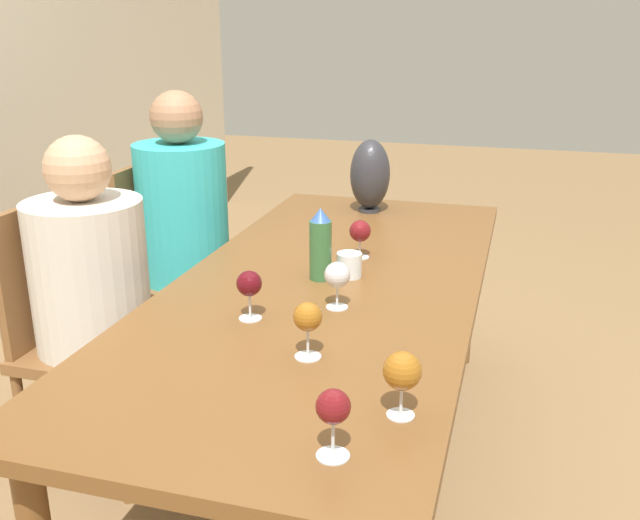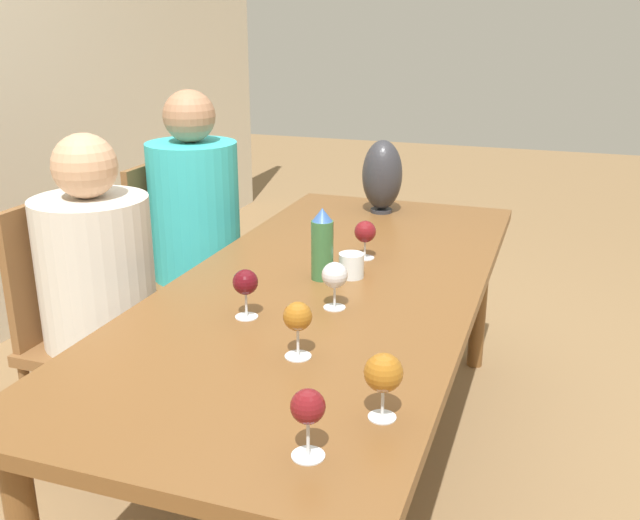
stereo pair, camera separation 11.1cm
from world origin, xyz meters
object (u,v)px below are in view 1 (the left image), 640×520
Objects in this scene: vase at (370,175)px; wine_glass_1 at (333,409)px; wine_glass_2 at (402,372)px; wine_glass_5 at (360,232)px; wine_glass_3 at (308,318)px; person_far at (187,233)px; chair_far at (171,267)px; water_tumbler at (349,265)px; wine_glass_4 at (337,276)px; person_near at (96,301)px; wine_glass_0 at (249,285)px; water_bottle at (320,245)px; chair_near at (77,330)px.

vase reaches higher than wine_glass_1.
wine_glass_2 is 1.10× the size of wine_glass_5.
person_far is at bearing 38.60° from wine_glass_3.
chair_far reaches higher than wine_glass_5.
water_tumbler is 0.61× the size of wine_glass_5.
wine_glass_4 is 0.12× the size of person_near.
wine_glass_0 is 1.05× the size of wine_glass_5.
vase is 1.10m from wine_glass_4.
wine_glass_4 is (0.15, -0.21, -0.00)m from wine_glass_0.
person_near is at bearing 61.99° from wine_glass_2.
water_tumbler is 0.26× the size of vase.
wine_glass_3 is at bearing -173.77° from vase.
wine_glass_5 is (0.80, 0.05, -0.01)m from wine_glass_3.
chair_far is at bearing 57.12° from water_bottle.
wine_glass_4 is at bearing -152.72° from water_bottle.
wine_glass_4 is 1.03× the size of wine_glass_5.
wine_glass_4 is (0.33, 0.01, -0.01)m from wine_glass_3.
water_tumbler is 0.56× the size of wine_glass_2.
water_bottle is at bearing 27.53° from wine_glass_2.
wine_glass_0 is 0.82m from chair_near.
vase is 0.27× the size of person_near.
wine_glass_5 is 0.14× the size of chair_far.
chair_far is at bearing 61.78° from water_tumbler.
wine_glass_4 is (-1.09, -0.14, -0.06)m from vase.
vase reaches higher than water_tumbler.
water_bottle reaches higher than wine_glass_0.
wine_glass_5 is at bearing 3.13° from water_tumbler.
chair_far is (1.09, 0.95, -0.33)m from wine_glass_3.
wine_glass_5 is at bearing -15.75° from wine_glass_0.
person_far reaches higher than wine_glass_5.
water_bottle is at bearing -122.88° from chair_far.
wine_glass_1 is (-0.57, -0.40, 0.00)m from wine_glass_0.
wine_glass_1 is at bearing -156.52° from wine_glass_3.
wine_glass_2 reaches higher than wine_glass_4.
water_tumbler is at bearing 6.36° from wine_glass_4.
person_far reaches higher than person_near.
water_bottle is 1.04m from chair_far.
wine_glass_0 is at bearing -144.60° from person_far.
wine_glass_3 is (-0.18, -0.23, 0.00)m from wine_glass_0.
wine_glass_2 is at bearing -152.47° from water_bottle.
wine_glass_3 is (-0.60, -0.04, 0.07)m from water_tumbler.
water_bottle is 2.86× the size of water_tumbler.
water_tumbler is 0.59× the size of wine_glass_4.
wine_glass_4 reaches higher than wine_glass_5.
water_bottle reaches higher than wine_glass_4.
chair_near is 1.00× the size of chair_far.
wine_glass_4 is 1.00m from chair_near.
wine_glass_4 is at bearing -128.74° from chair_far.
person_near reaches higher than chair_far.
water_bottle is 0.75× the size of vase.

